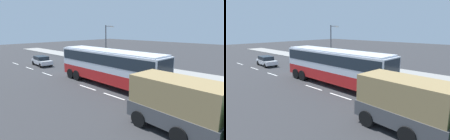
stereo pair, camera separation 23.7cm
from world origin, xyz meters
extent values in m
plane|color=#333335|center=(0.00, 0.00, 0.00)|extent=(120.00, 120.00, 0.00)
cube|color=gray|center=(0.00, 8.92, 0.07)|extent=(80.00, 4.00, 0.15)
cube|color=white|center=(-19.44, -2.42, 0.00)|extent=(2.40, 0.16, 0.01)
cube|color=white|center=(-14.09, -2.42, 0.00)|extent=(2.40, 0.16, 0.01)
cube|color=white|center=(-9.05, -2.42, 0.00)|extent=(2.40, 0.16, 0.01)
cube|color=white|center=(-1.10, -2.42, 0.00)|extent=(2.40, 0.16, 0.01)
cube|color=white|center=(2.37, -2.42, 0.00)|extent=(2.40, 0.16, 0.01)
cube|color=white|center=(10.23, -2.42, 0.00)|extent=(2.40, 0.16, 0.01)
cube|color=red|center=(-0.22, -0.40, 1.07)|extent=(12.40, 2.77, 1.04)
cube|color=silver|center=(-0.22, -0.40, 2.49)|extent=(12.40, 2.77, 1.79)
cube|color=#1E2833|center=(-0.22, -0.40, 2.74)|extent=(12.16, 2.79, 0.98)
cube|color=#1E2833|center=(5.91, -0.52, 2.58)|extent=(0.17, 2.32, 1.43)
cube|color=silver|center=(-0.22, -0.40, 3.44)|extent=(11.90, 2.61, 0.12)
cylinder|color=black|center=(4.38, 0.72, 0.55)|extent=(1.11, 0.32, 1.10)
cylinder|color=black|center=(4.33, -1.70, 0.55)|extent=(1.11, 0.32, 1.10)
cylinder|color=black|center=(-3.97, 0.89, 0.55)|extent=(1.11, 0.32, 1.10)
cylinder|color=black|center=(-4.02, -1.53, 0.55)|extent=(1.11, 0.32, 1.10)
cylinder|color=black|center=(-5.17, 0.91, 0.55)|extent=(1.11, 0.32, 1.10)
cylinder|color=black|center=(-5.22, -1.50, 0.55)|extent=(1.11, 0.32, 1.10)
cube|color=#4C4C4F|center=(8.62, -4.02, 0.93)|extent=(5.27, 2.60, 0.90)
cube|color=#997F51|center=(8.62, -4.02, 2.17)|extent=(5.06, 2.50, 1.58)
cylinder|color=black|center=(9.49, -2.94, 0.48)|extent=(0.97, 0.33, 0.96)
cylinder|color=black|center=(9.38, -5.18, 0.48)|extent=(0.97, 0.33, 0.96)
cylinder|color=black|center=(7.00, -2.81, 0.48)|extent=(0.97, 0.33, 0.96)
cylinder|color=black|center=(6.89, -5.06, 0.48)|extent=(0.97, 0.33, 0.96)
cube|color=silver|center=(-14.75, -0.20, 0.60)|extent=(4.28, 2.09, 0.56)
cube|color=black|center=(-14.97, -0.18, 1.15)|extent=(2.41, 1.79, 0.55)
cylinder|color=black|center=(-13.27, 0.49, 0.32)|extent=(0.66, 0.26, 0.64)
cylinder|color=black|center=(-13.42, -1.15, 0.32)|extent=(0.66, 0.26, 0.64)
cylinder|color=black|center=(-16.09, 0.75, 0.32)|extent=(0.66, 0.26, 0.64)
cylinder|color=black|center=(-16.24, -0.89, 0.32)|extent=(0.66, 0.26, 0.64)
cylinder|color=#38334C|center=(0.24, 7.25, 0.54)|extent=(0.14, 0.14, 0.78)
cylinder|color=#38334C|center=(0.24, 7.41, 0.54)|extent=(0.14, 0.14, 0.78)
cylinder|color=gold|center=(0.24, 7.33, 1.23)|extent=(0.32, 0.32, 0.59)
sphere|color=#9E7051|center=(0.24, 7.33, 1.62)|extent=(0.21, 0.21, 0.21)
cylinder|color=#47474C|center=(-8.56, 7.28, 3.07)|extent=(0.16, 0.16, 5.84)
cylinder|color=#47474C|center=(-7.89, 7.28, 5.84)|extent=(1.34, 0.10, 0.10)
cube|color=silver|center=(-7.22, 7.28, 5.74)|extent=(0.50, 0.24, 0.16)
camera|label=1|loc=(12.94, -13.50, 5.58)|focal=31.07mm
camera|label=2|loc=(12.77, -13.67, 5.58)|focal=31.07mm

